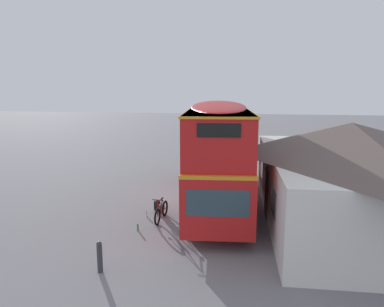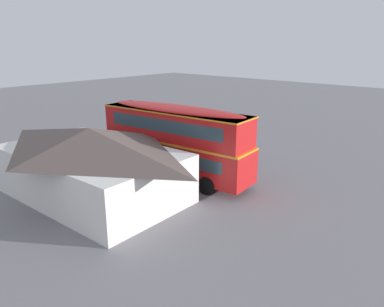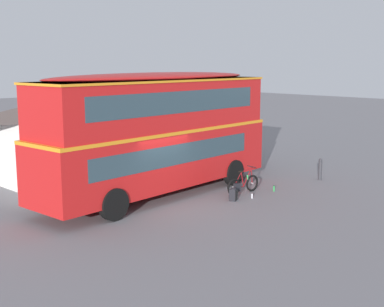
# 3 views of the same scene
# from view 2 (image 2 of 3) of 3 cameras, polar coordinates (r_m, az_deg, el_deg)

# --- Properties ---
(ground_plane) EXTENTS (120.00, 120.00, 0.00)m
(ground_plane) POSITION_cam_2_polar(r_m,az_deg,el_deg) (24.93, 0.58, -3.44)
(ground_plane) COLOR slate
(double_decker_bus) EXTENTS (10.85, 3.46, 4.79)m
(double_decker_bus) POSITION_cam_2_polar(r_m,az_deg,el_deg) (23.90, -2.61, 2.30)
(double_decker_bus) COLOR black
(double_decker_bus) RESTS_ON ground
(touring_bicycle) EXTENTS (1.73, 0.46, 1.04)m
(touring_bicycle) POSITION_cam_2_polar(r_m,az_deg,el_deg) (27.70, -3.37, -0.53)
(touring_bicycle) COLOR black
(touring_bicycle) RESTS_ON ground
(backpack_on_ground) EXTENTS (0.36, 0.36, 0.50)m
(backpack_on_ground) POSITION_cam_2_polar(r_m,az_deg,el_deg) (27.36, -1.15, -0.98)
(backpack_on_ground) COLOR black
(backpack_on_ground) RESTS_ON ground
(water_bottle_clear_plastic) EXTENTS (0.06, 0.06, 0.21)m
(water_bottle_clear_plastic) POSITION_cam_2_polar(r_m,az_deg,el_deg) (28.10, -1.93, -0.84)
(water_bottle_clear_plastic) COLOR silver
(water_bottle_clear_plastic) RESTS_ON ground
(water_bottle_green_metal) EXTENTS (0.07, 0.07, 0.25)m
(water_bottle_green_metal) POSITION_cam_2_polar(r_m,az_deg,el_deg) (29.03, -4.22, -0.25)
(water_bottle_green_metal) COLOR green
(water_bottle_green_metal) RESTS_ON ground
(pub_building) EXTENTS (11.27, 7.19, 4.07)m
(pub_building) POSITION_cam_2_polar(r_m,az_deg,el_deg) (21.85, -15.28, -1.28)
(pub_building) COLOR silver
(pub_building) RESTS_ON ground
(kerb_bollard) EXTENTS (0.16, 0.16, 0.97)m
(kerb_bollard) POSITION_cam_2_polar(r_m,az_deg,el_deg) (31.26, -8.12, 1.61)
(kerb_bollard) COLOR #333338
(kerb_bollard) RESTS_ON ground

